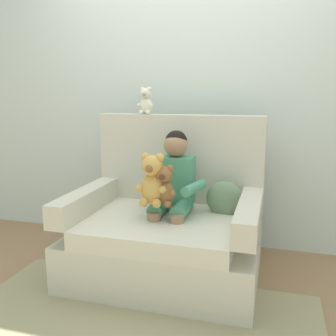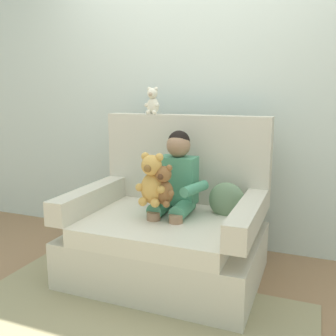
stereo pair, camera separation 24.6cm
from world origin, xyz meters
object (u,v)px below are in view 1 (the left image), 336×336
at_px(plush_cream_on_backrest, 146,102).
at_px(throw_pillow, 224,199).
at_px(armchair, 168,229).
at_px(seated_child, 173,184).
at_px(plush_honey, 152,181).
at_px(plush_brown, 164,186).

relative_size(plush_cream_on_backrest, throw_pillow, 0.81).
xyz_separation_m(armchair, plush_cream_on_backrest, (-0.28, 0.35, 0.89)).
relative_size(seated_child, plush_honey, 2.35).
distance_m(plush_honey, throw_pillow, 0.56).
relative_size(plush_honey, plush_cream_on_backrest, 1.66).
distance_m(seated_child, throw_pillow, 0.38).
height_order(plush_cream_on_backrest, throw_pillow, plush_cream_on_backrest).
xyz_separation_m(armchair, plush_brown, (0.03, -0.17, 0.36)).
xyz_separation_m(plush_brown, plush_cream_on_backrest, (-0.30, 0.52, 0.53)).
bearing_deg(throw_pillow, seated_child, -164.11).
height_order(armchair, throw_pillow, armchair).
xyz_separation_m(plush_brown, throw_pillow, (0.36, 0.29, -0.14)).
relative_size(armchair, plush_cream_on_backrest, 6.10).
bearing_deg(throw_pillow, plush_honey, -145.32).
bearing_deg(seated_child, plush_honey, -108.29).
xyz_separation_m(armchair, plush_honey, (-0.05, -0.18, 0.39)).
height_order(armchair, plush_honey, armchair).
bearing_deg(armchair, plush_honey, -106.29).
distance_m(armchair, throw_pillow, 0.46).
bearing_deg(plush_brown, plush_honey, 170.44).
bearing_deg(armchair, plush_brown, -81.19).
height_order(plush_brown, plush_honey, plush_honey).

